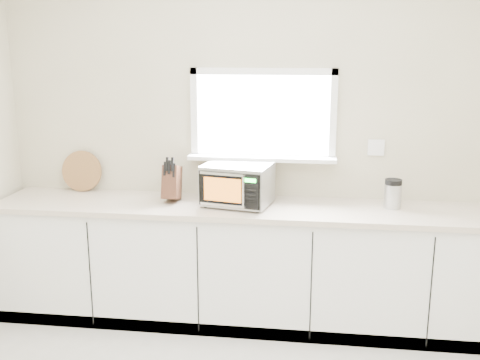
# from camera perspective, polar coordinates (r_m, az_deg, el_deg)

# --- Properties ---
(back_wall) EXTENTS (4.00, 0.17, 2.70)m
(back_wall) POSITION_cam_1_polar(r_m,az_deg,el_deg) (4.31, 2.35, 4.17)
(back_wall) COLOR beige
(back_wall) RESTS_ON ground
(cabinets) EXTENTS (3.92, 0.60, 0.88)m
(cabinets) POSITION_cam_1_polar(r_m,az_deg,el_deg) (4.27, 1.85, -8.79)
(cabinets) COLOR white
(cabinets) RESTS_ON ground
(countertop) EXTENTS (3.92, 0.64, 0.04)m
(countertop) POSITION_cam_1_polar(r_m,az_deg,el_deg) (4.11, 1.88, -2.91)
(countertop) COLOR beige
(countertop) RESTS_ON cabinets
(microwave) EXTENTS (0.53, 0.46, 0.30)m
(microwave) POSITION_cam_1_polar(r_m,az_deg,el_deg) (4.09, -0.26, -0.40)
(microwave) COLOR black
(microwave) RESTS_ON countertop
(knife_block) EXTENTS (0.11, 0.24, 0.35)m
(knife_block) POSITION_cam_1_polar(r_m,az_deg,el_deg) (4.22, -6.95, -0.19)
(knife_block) COLOR #4E2B1C
(knife_block) RESTS_ON countertop
(cutting_board) EXTENTS (0.33, 0.08, 0.32)m
(cutting_board) POSITION_cam_1_polar(r_m,az_deg,el_deg) (4.66, -15.78, 0.88)
(cutting_board) COLOR #915A38
(cutting_board) RESTS_ON countertop
(coffee_grinder) EXTENTS (0.16, 0.16, 0.22)m
(coffee_grinder) POSITION_cam_1_polar(r_m,az_deg,el_deg) (4.17, 15.26, -1.34)
(coffee_grinder) COLOR #ACAFB4
(coffee_grinder) RESTS_ON countertop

